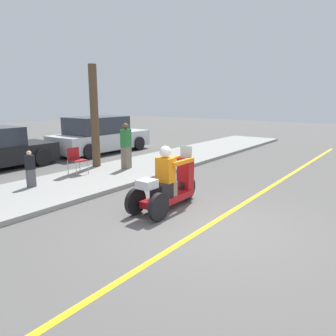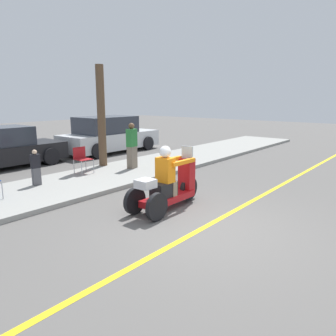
# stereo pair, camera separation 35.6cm
# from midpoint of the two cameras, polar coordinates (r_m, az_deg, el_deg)

# --- Properties ---
(ground_plane) EXTENTS (60.00, 60.00, 0.00)m
(ground_plane) POSITION_cam_midpoint_polar(r_m,az_deg,el_deg) (6.55, 8.00, -10.18)
(ground_plane) COLOR #565451
(lane_stripe) EXTENTS (24.00, 0.12, 0.01)m
(lane_stripe) POSITION_cam_midpoint_polar(r_m,az_deg,el_deg) (6.89, 9.86, -9.06)
(lane_stripe) COLOR gold
(lane_stripe) RESTS_ON ground
(sidewalk_strip) EXTENTS (28.00, 2.80, 0.12)m
(sidewalk_strip) POSITION_cam_midpoint_polar(r_m,az_deg,el_deg) (9.60, -16.16, -2.92)
(sidewalk_strip) COLOR gray
(sidewalk_strip) RESTS_ON ground
(motorcycle_trike) EXTENTS (2.15, 0.73, 1.45)m
(motorcycle_trike) POSITION_cam_midpoint_polar(r_m,az_deg,el_deg) (7.40, 1.39, -3.17)
(motorcycle_trike) COLOR black
(motorcycle_trike) RESTS_ON ground
(spectator_by_tree) EXTENTS (0.25, 0.17, 0.99)m
(spectator_by_tree) POSITION_cam_midpoint_polar(r_m,az_deg,el_deg) (9.57, -21.06, -0.02)
(spectator_by_tree) COLOR #515156
(spectator_by_tree) RESTS_ON sidewalk_strip
(spectator_with_child) EXTENTS (0.40, 0.29, 1.54)m
(spectator_with_child) POSITION_cam_midpoint_polar(r_m,az_deg,el_deg) (11.13, -5.40, 3.73)
(spectator_with_child) COLOR #726656
(spectator_with_child) RESTS_ON sidewalk_strip
(folding_chair_set_back) EXTENTS (0.49, 0.49, 0.82)m
(folding_chair_set_back) POSITION_cam_midpoint_polar(r_m,az_deg,el_deg) (10.72, -13.90, 1.83)
(folding_chair_set_back) COLOR #A5A8AD
(folding_chair_set_back) RESTS_ON sidewalk_strip
(parked_car_lot_center) EXTENTS (4.72, 2.09, 1.65)m
(parked_car_lot_center) POSITION_cam_midpoint_polar(r_m,az_deg,el_deg) (15.42, -9.57, 5.61)
(parked_car_lot_center) COLOR silver
(parked_car_lot_center) RESTS_ON ground
(tree_trunk) EXTENTS (0.28, 0.28, 3.46)m
(tree_trunk) POSITION_cam_midpoint_polar(r_m,az_deg,el_deg) (11.63, -10.67, 8.83)
(tree_trunk) COLOR brown
(tree_trunk) RESTS_ON sidewalk_strip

